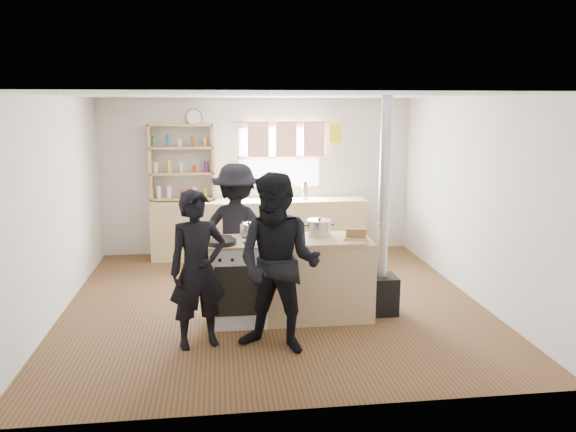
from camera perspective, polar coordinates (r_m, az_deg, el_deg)
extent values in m
cube|color=brown|center=(7.02, -1.46, -8.75)|extent=(5.00, 5.00, 0.01)
cube|color=tan|center=(9.02, -2.88, -1.20)|extent=(3.40, 0.55, 0.90)
cube|color=tan|center=(9.04, -10.58, 1.78)|extent=(1.00, 0.28, 0.03)
cube|color=tan|center=(8.98, -10.67, 4.29)|extent=(1.00, 0.28, 0.03)
cube|color=tan|center=(8.95, -10.76, 6.84)|extent=(1.00, 0.28, 0.03)
cube|color=tan|center=(8.93, -10.85, 9.08)|extent=(1.00, 0.28, 0.03)
cube|color=tan|center=(9.01, -13.77, 5.24)|extent=(0.04, 0.28, 1.20)
cube|color=tan|center=(8.95, -7.63, 5.43)|extent=(0.04, 0.28, 1.20)
cylinder|color=silver|center=(9.00, 1.76, 2.56)|extent=(0.10, 0.10, 0.27)
cube|color=white|center=(6.33, -5.06, -6.72)|extent=(0.60, 0.60, 0.90)
cube|color=tan|center=(6.42, 3.04, -6.42)|extent=(1.20, 0.60, 0.90)
cube|color=tan|center=(6.23, -0.99, -2.51)|extent=(1.84, 0.64, 0.03)
cylinder|color=black|center=(6.05, -6.80, -2.63)|extent=(0.44, 0.44, 0.05)
cylinder|color=#2A561D|center=(6.04, -6.80, -2.49)|extent=(0.29, 0.29, 0.02)
cube|color=silver|center=(6.26, -0.07, -1.94)|extent=(0.34, 0.33, 0.07)
cube|color=brown|center=(6.26, -0.07, -1.74)|extent=(0.29, 0.28, 0.02)
cylinder|color=#BBBBBE|center=(6.38, -4.02, -1.44)|extent=(0.20, 0.20, 0.14)
cylinder|color=#BBBBBE|center=(6.37, -4.03, -0.79)|extent=(0.21, 0.21, 0.01)
sphere|color=black|center=(6.36, -4.03, -0.66)|extent=(0.03, 0.03, 0.03)
cylinder|color=#B6B6B8|center=(6.40, 3.21, -1.24)|extent=(0.26, 0.26, 0.17)
cylinder|color=#B6B6B8|center=(6.38, 3.22, -0.45)|extent=(0.27, 0.27, 0.01)
sphere|color=black|center=(6.37, 3.22, -0.32)|extent=(0.03, 0.03, 0.03)
cube|color=tan|center=(6.29, 6.91, -2.24)|extent=(0.32, 0.26, 0.02)
cube|color=olive|center=(6.27, 6.92, -1.70)|extent=(0.24, 0.16, 0.10)
cube|color=black|center=(6.69, 9.40, -7.85)|extent=(0.35, 0.35, 0.45)
cylinder|color=#ADADB2|center=(6.39, 9.76, 2.79)|extent=(0.12, 0.12, 2.05)
imported|color=black|center=(5.64, -9.15, -5.39)|extent=(0.67, 0.53, 1.59)
imported|color=black|center=(5.44, -0.96, -4.90)|extent=(1.07, 0.98, 1.77)
imported|color=black|center=(7.06, -5.20, -1.50)|extent=(1.23, 0.92, 1.69)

